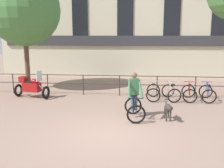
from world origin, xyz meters
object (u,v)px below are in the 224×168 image
at_px(cyclist_with_bike, 134,98).
at_px(dog, 168,108).
at_px(parked_motorcycle, 31,86).
at_px(parked_bicycle_mid_left, 171,93).
at_px(parked_bicycle_far_end, 207,93).
at_px(parked_bicycle_near_lamp, 153,92).
at_px(parked_bicycle_mid_right, 189,93).

bearing_deg(cyclist_with_bike, dog, -16.91).
bearing_deg(parked_motorcycle, dog, -101.21).
distance_m(cyclist_with_bike, parked_bicycle_mid_left, 3.32).
height_order(cyclist_with_bike, parked_bicycle_far_end, cyclist_with_bike).
xyz_separation_m(dog, parked_bicycle_near_lamp, (-0.36, 3.04, -0.10)).
bearing_deg(parked_bicycle_mid_right, parked_bicycle_mid_left, 6.53).
relative_size(parked_bicycle_mid_right, parked_bicycle_far_end, 1.01).
xyz_separation_m(parked_motorcycle, parked_bicycle_mid_right, (7.63, 0.17, -0.20)).
height_order(parked_motorcycle, parked_bicycle_far_end, parked_motorcycle).
bearing_deg(parked_bicycle_far_end, parked_bicycle_near_lamp, 5.85).
height_order(parked_motorcycle, parked_bicycle_mid_left, parked_motorcycle).
bearing_deg(parked_bicycle_near_lamp, parked_bicycle_mid_right, -176.52).
bearing_deg(parked_bicycle_near_lamp, cyclist_with_bike, 76.18).
bearing_deg(parked_bicycle_near_lamp, parked_bicycle_mid_left, -176.52).
distance_m(parked_motorcycle, parked_bicycle_far_end, 8.47).
height_order(cyclist_with_bike, parked_motorcycle, cyclist_with_bike).
xyz_separation_m(dog, parked_bicycle_far_end, (2.15, 3.04, -0.10)).
height_order(cyclist_with_bike, parked_bicycle_near_lamp, cyclist_with_bike).
distance_m(cyclist_with_bike, parked_bicycle_near_lamp, 2.98).
height_order(parked_bicycle_near_lamp, parked_bicycle_mid_right, same).
relative_size(cyclist_with_bike, parked_bicycle_near_lamp, 1.48).
bearing_deg(parked_bicycle_mid_left, parked_bicycle_far_end, 170.80).
bearing_deg(cyclist_with_bike, parked_bicycle_mid_left, 52.13).
bearing_deg(cyclist_with_bike, parked_bicycle_far_end, 33.21).
xyz_separation_m(parked_bicycle_mid_left, parked_bicycle_mid_right, (0.84, -0.00, -0.00)).
distance_m(parked_bicycle_mid_right, parked_bicycle_far_end, 0.84).
bearing_deg(parked_bicycle_near_lamp, parked_bicycle_far_end, -176.52).
bearing_deg(parked_bicycle_mid_left, parked_bicycle_near_lamp, -9.20).
bearing_deg(parked_bicycle_mid_left, parked_motorcycle, -7.80).
distance_m(parked_bicycle_mid_left, parked_bicycle_far_end, 1.67).
relative_size(dog, parked_motorcycle, 0.52).
bearing_deg(parked_bicycle_far_end, dog, 60.52).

